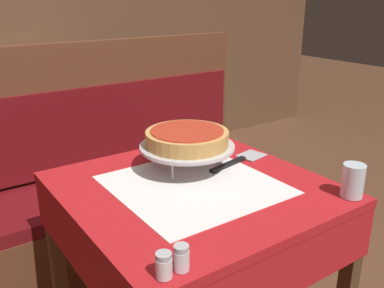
{
  "coord_description": "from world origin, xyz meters",
  "views": [
    {
      "loc": [
        -0.74,
        -1.05,
        1.37
      ],
      "look_at": [
        0.05,
        0.09,
        0.87
      ],
      "focal_mm": 40.0,
      "sensor_mm": 36.0,
      "label": 1
    }
  ],
  "objects_px": {
    "deep_dish_pizza": "(187,138)",
    "condiment_caddy": "(28,87)",
    "salt_shaker": "(164,265)",
    "dining_table_rear": "(43,109)",
    "booth_bench": "(103,207)",
    "pizza_server": "(238,160)",
    "water_glass_near": "(353,181)",
    "pizza_pan_stand": "(187,148)",
    "pepper_shaker": "(181,258)",
    "dining_table_front": "(194,216)"
  },
  "relations": [
    {
      "from": "deep_dish_pizza",
      "to": "condiment_caddy",
      "type": "relative_size",
      "value": 1.65
    },
    {
      "from": "water_glass_near",
      "to": "pizza_pan_stand",
      "type": "bearing_deg",
      "value": 122.4
    },
    {
      "from": "pizza_pan_stand",
      "to": "pepper_shaker",
      "type": "distance_m",
      "value": 0.59
    },
    {
      "from": "dining_table_front",
      "to": "salt_shaker",
      "type": "xyz_separation_m",
      "value": [
        -0.33,
        -0.36,
        0.15
      ]
    },
    {
      "from": "dining_table_rear",
      "to": "condiment_caddy",
      "type": "relative_size",
      "value": 4.36
    },
    {
      "from": "pizza_server",
      "to": "condiment_caddy",
      "type": "bearing_deg",
      "value": 102.34
    },
    {
      "from": "pizza_server",
      "to": "salt_shaker",
      "type": "xyz_separation_m",
      "value": [
        -0.59,
        -0.43,
        0.03
      ]
    },
    {
      "from": "booth_bench",
      "to": "pepper_shaker",
      "type": "relative_size",
      "value": 28.26
    },
    {
      "from": "deep_dish_pizza",
      "to": "condiment_caddy",
      "type": "distance_m",
      "value": 1.53
    },
    {
      "from": "deep_dish_pizza",
      "to": "water_glass_near",
      "type": "relative_size",
      "value": 2.76
    },
    {
      "from": "pizza_pan_stand",
      "to": "deep_dish_pizza",
      "type": "height_order",
      "value": "deep_dish_pizza"
    },
    {
      "from": "booth_bench",
      "to": "water_glass_near",
      "type": "xyz_separation_m",
      "value": [
        0.36,
        -1.14,
        0.48
      ]
    },
    {
      "from": "pizza_pan_stand",
      "to": "condiment_caddy",
      "type": "relative_size",
      "value": 1.89
    },
    {
      "from": "pizza_pan_stand",
      "to": "pepper_shaker",
      "type": "xyz_separation_m",
      "value": [
        -0.34,
        -0.48,
        -0.05
      ]
    },
    {
      "from": "condiment_caddy",
      "to": "booth_bench",
      "type": "bearing_deg",
      "value": -84.22
    },
    {
      "from": "salt_shaker",
      "to": "condiment_caddy",
      "type": "xyz_separation_m",
      "value": [
        0.24,
        2.0,
        0.02
      ]
    },
    {
      "from": "water_glass_near",
      "to": "deep_dish_pizza",
      "type": "bearing_deg",
      "value": 122.4
    },
    {
      "from": "salt_shaker",
      "to": "booth_bench",
      "type": "bearing_deg",
      "value": 74.03
    },
    {
      "from": "dining_table_rear",
      "to": "pepper_shaker",
      "type": "distance_m",
      "value": 2.11
    },
    {
      "from": "pizza_server",
      "to": "pepper_shaker",
      "type": "height_order",
      "value": "pepper_shaker"
    },
    {
      "from": "dining_table_rear",
      "to": "salt_shaker",
      "type": "distance_m",
      "value": 2.12
    },
    {
      "from": "condiment_caddy",
      "to": "dining_table_rear",
      "type": "bearing_deg",
      "value": 41.61
    },
    {
      "from": "dining_table_front",
      "to": "water_glass_near",
      "type": "height_order",
      "value": "water_glass_near"
    },
    {
      "from": "salt_shaker",
      "to": "condiment_caddy",
      "type": "distance_m",
      "value": 2.01
    },
    {
      "from": "deep_dish_pizza",
      "to": "booth_bench",
      "type": "bearing_deg",
      "value": 95.04
    },
    {
      "from": "pizza_server",
      "to": "pepper_shaker",
      "type": "relative_size",
      "value": 4.51
    },
    {
      "from": "dining_table_rear",
      "to": "deep_dish_pizza",
      "type": "xyz_separation_m",
      "value": [
        0.04,
        -1.61,
        0.24
      ]
    },
    {
      "from": "salt_shaker",
      "to": "condiment_caddy",
      "type": "relative_size",
      "value": 0.35
    },
    {
      "from": "pepper_shaker",
      "to": "dining_table_front",
      "type": "bearing_deg",
      "value": 51.39
    },
    {
      "from": "dining_table_rear",
      "to": "pizza_server",
      "type": "distance_m",
      "value": 1.68
    },
    {
      "from": "pizza_server",
      "to": "condiment_caddy",
      "type": "distance_m",
      "value": 1.61
    },
    {
      "from": "booth_bench",
      "to": "pizza_server",
      "type": "relative_size",
      "value": 6.27
    },
    {
      "from": "deep_dish_pizza",
      "to": "dining_table_front",
      "type": "bearing_deg",
      "value": -114.61
    },
    {
      "from": "dining_table_rear",
      "to": "deep_dish_pizza",
      "type": "distance_m",
      "value": 1.63
    },
    {
      "from": "water_glass_near",
      "to": "salt_shaker",
      "type": "relative_size",
      "value": 1.73
    },
    {
      "from": "dining_table_rear",
      "to": "salt_shaker",
      "type": "bearing_deg",
      "value": -99.37
    },
    {
      "from": "booth_bench",
      "to": "pepper_shaker",
      "type": "xyz_separation_m",
      "value": [
        -0.28,
        -1.15,
        0.46
      ]
    },
    {
      "from": "deep_dish_pizza",
      "to": "pizza_server",
      "type": "xyz_separation_m",
      "value": [
        0.2,
        -0.05,
        -0.12
      ]
    },
    {
      "from": "pizza_pan_stand",
      "to": "water_glass_near",
      "type": "height_order",
      "value": "water_glass_near"
    },
    {
      "from": "dining_table_rear",
      "to": "deep_dish_pizza",
      "type": "bearing_deg",
      "value": -88.42
    },
    {
      "from": "condiment_caddy",
      "to": "water_glass_near",
      "type": "bearing_deg",
      "value": -77.45
    },
    {
      "from": "dining_table_front",
      "to": "pepper_shaker",
      "type": "distance_m",
      "value": 0.48
    },
    {
      "from": "booth_bench",
      "to": "pizza_server",
      "type": "height_order",
      "value": "booth_bench"
    },
    {
      "from": "dining_table_rear",
      "to": "booth_bench",
      "type": "bearing_deg",
      "value": -90.92
    },
    {
      "from": "deep_dish_pizza",
      "to": "pepper_shaker",
      "type": "height_order",
      "value": "deep_dish_pizza"
    },
    {
      "from": "deep_dish_pizza",
      "to": "condiment_caddy",
      "type": "bearing_deg",
      "value": 95.45
    },
    {
      "from": "dining_table_front",
      "to": "salt_shaker",
      "type": "bearing_deg",
      "value": -132.87
    },
    {
      "from": "deep_dish_pizza",
      "to": "salt_shaker",
      "type": "height_order",
      "value": "deep_dish_pizza"
    },
    {
      "from": "water_glass_near",
      "to": "salt_shaker",
      "type": "distance_m",
      "value": 0.69
    },
    {
      "from": "dining_table_front",
      "to": "pizza_server",
      "type": "bearing_deg",
      "value": 15.42
    }
  ]
}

